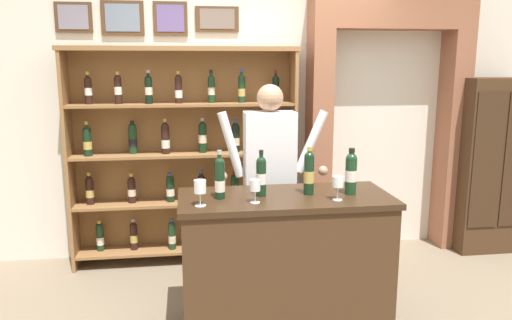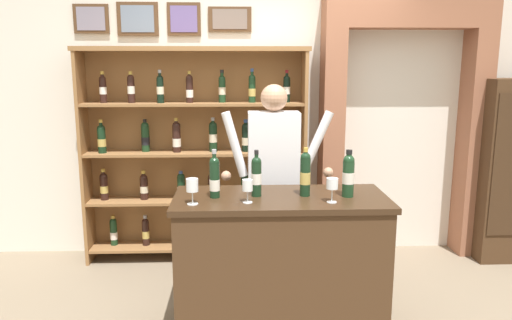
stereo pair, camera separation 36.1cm
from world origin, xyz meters
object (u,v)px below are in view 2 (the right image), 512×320
Objects in this scene: wine_shelf at (195,150)px; tasting_bottle_chianti at (256,175)px; tasting_bottle_brunello at (348,174)px; tasting_bottle_bianco at (305,173)px; tasting_bottle_vin_santo at (215,177)px; wine_glass_center at (192,187)px; wine_glass_right at (247,187)px; shopkeeper at (274,166)px; tasting_counter at (280,263)px; wine_glass_spare at (332,185)px.

wine_shelf is 1.38m from tasting_bottle_chianti.
tasting_bottle_bianco is at bearing 173.39° from tasting_bottle_brunello.
wine_glass_center is (-0.13, -0.16, -0.02)m from tasting_bottle_vin_santo.
wine_glass_center is at bearing -130.52° from tasting_bottle_vin_santo.
tasting_bottle_brunello is at bearing -6.61° from tasting_bottle_bianco.
wine_glass_right is (0.45, -1.44, 0.01)m from wine_shelf.
shopkeeper is 0.79m from tasting_bottle_brunello.
shopkeeper is at bearing 75.03° from tasting_bottle_chianti.
wine_glass_center is (-0.58, -0.16, 0.59)m from tasting_counter.
wine_shelf reaches higher than tasting_counter.
wine_glass_right is at bearing 178.49° from wine_glass_spare.
wine_shelf is at bearing 117.58° from tasting_counter.
tasting_bottle_bianco reaches higher than tasting_bottle_vin_santo.
wine_glass_right is at bearing -106.44° from shopkeeper.
tasting_bottle_bianco is at bearing 4.64° from tasting_counter.
wine_glass_center is (-0.41, -0.18, -0.03)m from tasting_bottle_chianti.
tasting_counter is 4.43× the size of tasting_bottle_vin_santo.
shopkeeper is (-0.00, 0.62, 0.55)m from tasting_counter.
wine_shelf is at bearing 100.23° from tasting_bottle_vin_santo.
tasting_counter is 0.64m from wine_glass_right.
wine_glass_right is (-0.68, -0.12, -0.05)m from tasting_bottle_brunello.
tasting_counter is 8.61× the size of wine_glass_center.
tasting_bottle_chianti is at bearing -68.11° from wine_shelf.
shopkeeper is 0.79m from wine_glass_right.
tasting_counter is 0.77m from tasting_bottle_brunello.
tasting_bottle_bianco reaches higher than wine_glass_spare.
wine_glass_center is at bearing -179.53° from wine_glass_spare.
tasting_bottle_vin_santo is at bearing 168.81° from wine_glass_spare.
wine_shelf reaches higher than tasting_bottle_vin_santo.
tasting_bottle_chianti is (-0.16, -0.60, 0.07)m from shopkeeper.
wine_shelf is at bearing 124.33° from wine_glass_spare.
tasting_counter is at bearing -89.73° from shopkeeper.
wine_glass_spare is (0.76, -0.15, -0.02)m from tasting_bottle_vin_santo.
tasting_bottle_bianco is at bearing -74.53° from shopkeeper.
wine_glass_center is 1.04× the size of wine_glass_spare.
wine_glass_center is 0.35m from wine_glass_right.
tasting_bottle_bianco is at bearing -0.69° from tasting_bottle_chianti.
tasting_bottle_chianti reaches higher than tasting_counter.
shopkeeper is at bearing 53.70° from wine_glass_center.
tasting_bottle_vin_santo reaches higher than wine_glass_right.
tasting_bottle_brunello reaches higher than wine_glass_center.
shopkeeper is at bearing 54.84° from tasting_bottle_vin_santo.
wine_glass_center is (-0.74, -0.18, -0.04)m from tasting_bottle_bianco.
wine_shelf is 6.27× the size of tasting_bottle_bianco.
wine_glass_right is (0.22, -0.14, -0.03)m from tasting_bottle_vin_santo.
shopkeeper is 10.96× the size of wine_glass_right.
shopkeeper is 9.98× the size of wine_glass_center.
tasting_bottle_bianco is (0.33, -0.00, 0.01)m from tasting_bottle_chianti.
tasting_counter is 0.76m from tasting_bottle_vin_santo.
tasting_bottle_vin_santo is at bearing 49.48° from wine_glass_center.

